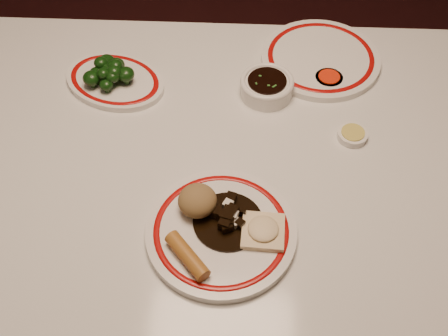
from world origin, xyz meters
TOP-DOWN VIEW (x-y plane):
  - ground at (0.00, 0.00)m, footprint 7.00×7.00m
  - dining_table at (0.00, 0.00)m, footprint 1.20×0.90m
  - main_plate at (0.02, -0.19)m, footprint 0.32×0.32m
  - rice_mound at (-0.02, -0.14)m, footprint 0.07×0.07m
  - spring_roll at (-0.03, -0.25)m, footprint 0.09×0.10m
  - fried_wonton at (0.10, -0.19)m, footprint 0.08×0.08m
  - stirfry_heap at (0.03, -0.17)m, footprint 0.13×0.13m
  - broccoli_plate at (-0.24, 0.21)m, footprint 0.29×0.27m
  - broccoli_pile at (-0.25, 0.21)m, footprint 0.11×0.11m
  - soy_bowl at (0.11, 0.20)m, footprint 0.12×0.12m
  - sweet_sour_dish at (0.25, 0.24)m, footprint 0.06×0.06m
  - mustard_dish at (0.29, 0.07)m, footprint 0.06×0.06m
  - far_plate at (0.24, 0.31)m, footprint 0.35×0.35m

SIDE VIEW (x-z plane):
  - ground at x=0.00m, z-range 0.00..0.00m
  - dining_table at x=0.00m, z-range 0.28..1.03m
  - sweet_sour_dish at x=0.25m, z-range 0.75..0.77m
  - mustard_dish at x=0.29m, z-range 0.75..0.77m
  - broccoli_plate at x=-0.24m, z-range 0.75..0.77m
  - far_plate at x=0.24m, z-range 0.75..0.77m
  - main_plate at x=0.02m, z-range 0.75..0.77m
  - soy_bowl at x=0.11m, z-range 0.75..0.79m
  - stirfry_heap at x=0.03m, z-range 0.76..0.79m
  - fried_wonton at x=0.10m, z-range 0.77..0.79m
  - spring_roll at x=-0.03m, z-range 0.77..0.80m
  - broccoli_pile at x=-0.25m, z-range 0.76..0.82m
  - rice_mound at x=-0.02m, z-range 0.77..0.82m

